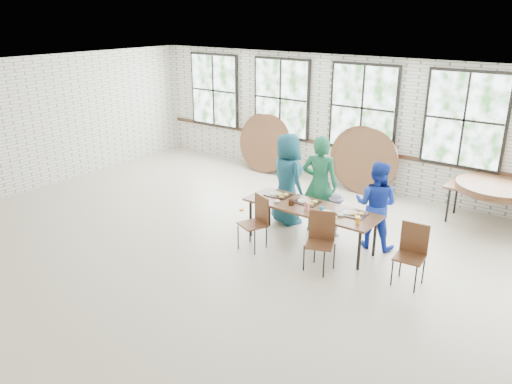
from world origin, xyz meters
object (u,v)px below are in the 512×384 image
dining_table (311,209)px  storage_table (497,193)px  chair_near_left (257,218)px  chair_near_right (321,236)px

dining_table → storage_table: 3.69m
dining_table → chair_near_left: chair_near_left is taller
chair_near_left → storage_table: bearing=70.1°
chair_near_right → dining_table: bearing=111.2°
chair_near_left → storage_table: 4.61m
dining_table → chair_near_right: bearing=-46.7°
dining_table → chair_near_left: (-0.71, -0.60, -0.13)m
dining_table → chair_near_left: 0.94m
chair_near_left → chair_near_right: size_ratio=1.00×
chair_near_left → dining_table: bearing=63.0°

